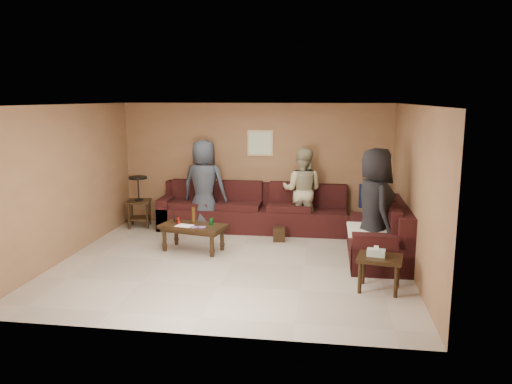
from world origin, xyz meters
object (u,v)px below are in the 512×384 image
side_table_right (379,261)px  person_left (204,186)px  waste_bin (279,234)px  coffee_table (193,229)px  person_right (375,208)px  end_table_left (139,201)px  sectional_sofa (291,222)px  person_middle (302,190)px

side_table_right → person_left: size_ratio=0.37×
side_table_right → waste_bin: size_ratio=2.58×
side_table_right → person_left: bearing=138.9°
coffee_table → person_right: (3.00, -0.33, 0.54)m
end_table_left → person_right: (4.52, -1.74, 0.38)m
sectional_sofa → end_table_left: end_table_left is taller
person_middle → side_table_right: bearing=121.2°
end_table_left → person_right: size_ratio=0.56×
waste_bin → person_left: person_left is taller
side_table_right → person_right: (0.01, 1.07, 0.51)m
sectional_sofa → side_table_right: bearing=-60.0°
coffee_table → waste_bin: 1.64m
side_table_right → person_left: 4.16m
coffee_table → person_middle: 2.38m
person_middle → person_right: 2.21m
person_left → person_middle: size_ratio=1.09×
end_table_left → person_middle: 3.31m
sectional_sofa → coffee_table: 1.89m
person_left → person_right: bearing=159.9°
sectional_sofa → person_left: 1.86m
side_table_right → person_left: (-3.12, 2.72, 0.49)m
person_left → side_table_right: bearing=146.6°
side_table_right → person_middle: size_ratio=0.40×
waste_bin → person_left: (-1.53, 0.52, 0.78)m
person_left → person_right: size_ratio=0.97×
waste_bin → person_right: (1.59, -1.13, 0.80)m
waste_bin → person_middle: bearing=62.2°
end_table_left → side_table_right: bearing=-32.0°
person_middle → waste_bin: bearing=70.8°
coffee_table → side_table_right: (2.99, -1.40, 0.03)m
coffee_table → person_middle: bearing=40.2°
side_table_right → end_table_left: bearing=148.0°
sectional_sofa → coffee_table: size_ratio=3.88×
sectional_sofa → waste_bin: (-0.20, -0.19, -0.20)m
end_table_left → person_right: bearing=-21.1°
coffee_table → person_right: person_right is taller
person_right → person_middle: bearing=19.0°
end_table_left → person_left: person_left is taller
coffee_table → person_left: bearing=95.3°
person_left → waste_bin: bearing=168.9°
coffee_table → person_right: size_ratio=0.65×
waste_bin → person_middle: size_ratio=0.16×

